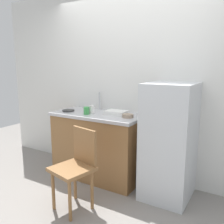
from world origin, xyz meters
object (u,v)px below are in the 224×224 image
refrigerator (169,141)px  dish_tray (116,112)px  terracotta_bowl (128,116)px  cup_green (86,111)px  chair (76,165)px  cup_white (92,109)px  hotplate (68,111)px

refrigerator → dish_tray: refrigerator is taller
terracotta_bowl → cup_green: (-0.57, -0.10, 0.03)m
refrigerator → terracotta_bowl: (-0.54, -0.03, 0.26)m
refrigerator → chair: (-0.79, -0.76, -0.19)m
cup_green → chair: bearing=-63.1°
cup_green → dish_tray: bearing=30.4°
cup_white → refrigerator: bearing=2.0°
cup_green → cup_white: bearing=76.4°
refrigerator → dish_tray: size_ratio=4.92×
dish_tray → cup_green: cup_green is taller
dish_tray → hotplate: 0.72m
dish_tray → cup_white: bearing=-160.9°
chair → terracotta_bowl: terracotta_bowl is taller
refrigerator → terracotta_bowl: bearing=-177.2°
refrigerator → hotplate: (-1.46, -0.09, 0.24)m
chair → cup_white: (-0.30, 0.72, 0.48)m
chair → hotplate: 1.04m
dish_tray → terracotta_bowl: size_ratio=1.98×
refrigerator → dish_tray: 0.81m
dish_tray → cup_green: (-0.35, -0.20, 0.03)m
chair → hotplate: (-0.67, 0.67, 0.43)m
refrigerator → cup_green: bearing=-173.3°
refrigerator → cup_green: 1.15m
chair → cup_white: size_ratio=8.19×
hotplate → cup_white: cup_white is taller
dish_tray → cup_white: (-0.32, -0.11, 0.03)m
terracotta_bowl → chair: bearing=-109.2°
dish_tray → terracotta_bowl: (0.23, -0.10, -0.00)m
cup_green → cup_white: (0.02, 0.09, 0.00)m
chair → cup_green: (-0.32, 0.63, 0.47)m
dish_tray → terracotta_bowl: bearing=-23.7°
chair → cup_green: size_ratio=8.86×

